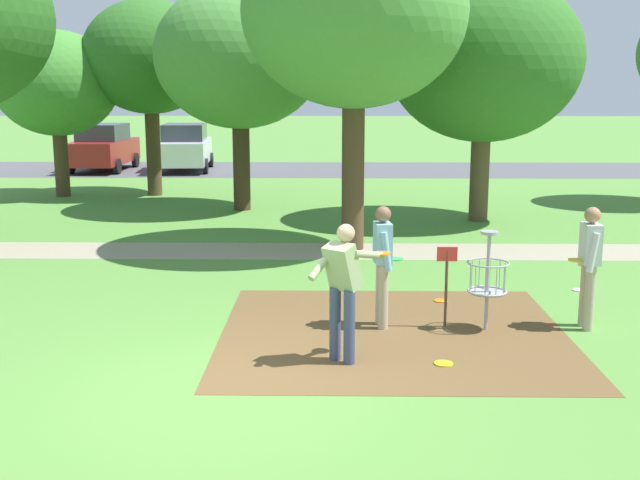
{
  "coord_description": "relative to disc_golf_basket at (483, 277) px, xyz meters",
  "views": [
    {
      "loc": [
        1.22,
        -8.08,
        3.33
      ],
      "look_at": [
        1.03,
        3.68,
        1.0
      ],
      "focal_mm": 43.86,
      "sensor_mm": 36.0,
      "label": 1
    }
  ],
  "objects": [
    {
      "name": "ground_plane",
      "position": [
        -3.29,
        -2.37,
        -0.75
      ],
      "size": [
        160.0,
        160.0,
        0.0
      ],
      "primitive_type": "plane",
      "color": "#518438"
    },
    {
      "name": "tree_mid_left",
      "position": [
        1.58,
        8.94,
        3.19
      ],
      "size": [
        4.71,
        4.71,
        5.96
      ],
      "color": "brown",
      "rests_on": "ground"
    },
    {
      "name": "frisbee_far_left",
      "position": [
        -0.37,
        1.41,
        -0.74
      ],
      "size": [
        0.21,
        0.21,
        0.02
      ],
      "primitive_type": "cylinder",
      "color": "orange",
      "rests_on": "ground"
    },
    {
      "name": "gravel_path",
      "position": [
        -3.29,
        5.18,
        -0.75
      ],
      "size": [
        40.0,
        1.63,
        0.0
      ],
      "primitive_type": "cube",
      "color": "gray",
      "rests_on": "ground"
    },
    {
      "name": "tree_mid_right",
      "position": [
        -10.32,
        13.14,
        2.62
      ],
      "size": [
        3.67,
        3.67,
        4.96
      ],
      "color": "#4C3823",
      "rests_on": "ground"
    },
    {
      "name": "parked_car_center_left",
      "position": [
        -7.94,
        20.56,
        0.17
      ],
      "size": [
        2.21,
        4.32,
        1.84
      ],
      "color": "silver",
      "rests_on": "ground"
    },
    {
      "name": "frisbee_far_right",
      "position": [
        2.01,
        2.11,
        -0.74
      ],
      "size": [
        0.21,
        0.21,
        0.02
      ],
      "primitive_type": "cylinder",
      "color": "white",
      "rests_on": "ground"
    },
    {
      "name": "player_throwing",
      "position": [
        -1.38,
        0.11,
        0.21
      ],
      "size": [
        0.42,
        0.48,
        1.71
      ],
      "color": "tan",
      "rests_on": "ground"
    },
    {
      "name": "tree_near_right",
      "position": [
        -7.56,
        13.45,
        3.39
      ],
      "size": [
        3.99,
        3.99,
        5.87
      ],
      "color": "#4C3823",
      "rests_on": "ground"
    },
    {
      "name": "disc_golf_basket",
      "position": [
        0.0,
        0.0,
        0.0
      ],
      "size": [
        0.98,
        0.58,
        1.39
      ],
      "color": "#9E9EA3",
      "rests_on": "ground"
    },
    {
      "name": "player_waiting_left",
      "position": [
        -1.94,
        -1.32,
        0.23
      ],
      "size": [
        1.02,
        0.72,
        1.71
      ],
      "color": "#384260",
      "rests_on": "ground"
    },
    {
      "name": "dirt_tee_pad",
      "position": [
        -1.23,
        -0.19,
        -0.75
      ],
      "size": [
        4.7,
        4.45,
        0.01
      ],
      "primitive_type": "cube",
      "color": "brown",
      "rests_on": "ground"
    },
    {
      "name": "frisbee_mid_grass",
      "position": [
        -0.72,
        -1.41,
        -0.74
      ],
      "size": [
        0.23,
        0.23,
        0.02
      ],
      "primitive_type": "cylinder",
      "color": "gold",
      "rests_on": "ground"
    },
    {
      "name": "tree_far_left",
      "position": [
        -1.66,
        5.46,
        3.98
      ],
      "size": [
        4.47,
        4.47,
        6.66
      ],
      "color": "#4C3823",
      "rests_on": "ground"
    },
    {
      "name": "tree_mid_center",
      "position": [
        -4.54,
        10.6,
        3.32
      ],
      "size": [
        4.48,
        4.48,
        6.0
      ],
      "color": "#422D1E",
      "rests_on": "ground"
    },
    {
      "name": "parking_lot_strip",
      "position": [
        -3.29,
        21.03,
        -0.75
      ],
      "size": [
        36.0,
        6.0,
        0.01
      ],
      "primitive_type": "cube",
      "color": "#4C4C51",
      "rests_on": "ground"
    },
    {
      "name": "parked_car_leftmost",
      "position": [
        -11.17,
        20.53,
        0.17
      ],
      "size": [
        2.04,
        4.23,
        1.84
      ],
      "color": "maroon",
      "rests_on": "ground"
    },
    {
      "name": "player_foreground_watching",
      "position": [
        1.46,
        0.08,
        0.21
      ],
      "size": [
        0.4,
        0.47,
        1.71
      ],
      "color": "tan",
      "rests_on": "ground"
    }
  ]
}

